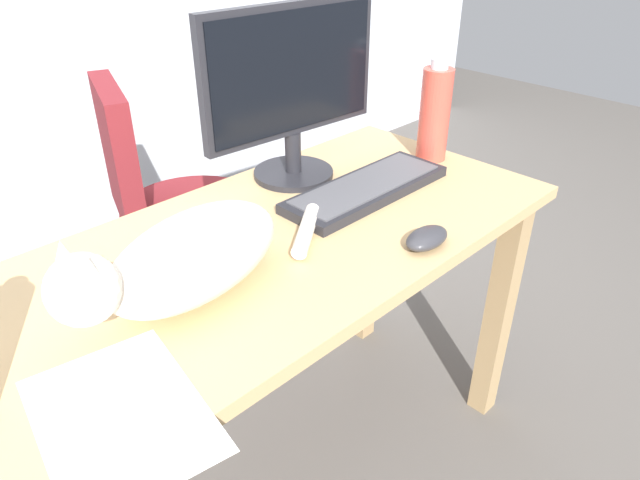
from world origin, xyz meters
name	(u,v)px	position (x,y,z in m)	size (l,w,h in m)	color
ground_plane	(275,480)	(0.00, 0.00, 0.00)	(8.00, 8.00, 0.00)	#59544F
desk	(263,292)	(0.00, 0.00, 0.62)	(1.38, 0.61, 0.75)	tan
office_chair	(180,241)	(0.19, 0.65, 0.39)	(0.51, 0.48, 0.92)	black
monitor	(292,87)	(0.27, 0.19, 0.97)	(0.48, 0.20, 0.41)	#232328
keyboard	(365,188)	(0.33, 0.00, 0.76)	(0.44, 0.15, 0.03)	#232328
cat	(186,258)	(-0.20, -0.05, 0.83)	(0.61, 0.23, 0.20)	silver
computer_mouse	(427,238)	(0.23, -0.24, 0.76)	(0.11, 0.06, 0.04)	#333338
paper_sheet	(121,415)	(-0.43, -0.22, 0.75)	(0.21, 0.30, 0.00)	white
water_bottle	(435,114)	(0.61, 0.02, 0.87)	(0.08, 0.08, 0.26)	#D84C3D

